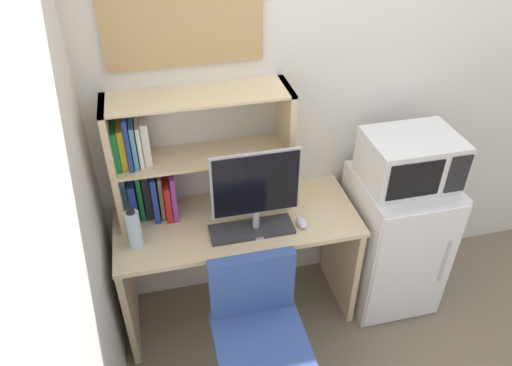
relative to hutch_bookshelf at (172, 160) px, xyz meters
name	(u,v)px	position (x,y,z in m)	size (l,w,h in m)	color
wall_back	(441,84)	(1.59, 0.14, 0.20)	(6.40, 0.04, 2.60)	silver
desk	(238,249)	(0.31, -0.16, -0.57)	(1.34, 0.55, 0.76)	beige
hutch_bookshelf	(172,160)	(0.00, 0.00, 0.00)	(0.94, 0.26, 0.70)	beige
monitor	(256,188)	(0.39, -0.26, -0.07)	(0.46, 0.18, 0.48)	#B7B7BC
keyboard	(252,229)	(0.36, -0.27, -0.33)	(0.45, 0.16, 0.02)	#333338
computer_mouse	(302,222)	(0.64, -0.28, -0.32)	(0.05, 0.10, 0.04)	silver
water_bottle	(134,229)	(-0.24, -0.24, -0.23)	(0.08, 0.08, 0.24)	silver
mini_fridge	(392,240)	(1.27, -0.20, -0.65)	(0.52, 0.56, 0.90)	white
microwave	(410,159)	(1.27, -0.20, -0.06)	(0.49, 0.38, 0.28)	silver
desk_chair	(259,346)	(0.30, -0.71, -0.72)	(0.51, 0.51, 0.87)	black
wall_corkboard	(182,16)	(0.13, 0.11, 0.70)	(0.76, 0.02, 0.47)	tan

